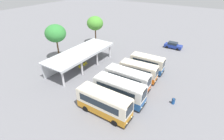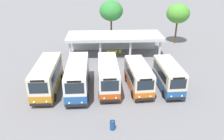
{
  "view_description": "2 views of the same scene",
  "coord_description": "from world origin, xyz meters",
  "px_view_note": "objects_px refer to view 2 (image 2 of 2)",
  "views": [
    {
      "loc": [
        -21.66,
        -8.52,
        17.08
      ],
      "look_at": [
        0.17,
        5.7,
        2.19
      ],
      "focal_mm": 27.42,
      "sensor_mm": 36.0,
      "label": 1
    },
    {
      "loc": [
        -0.96,
        -21.66,
        13.46
      ],
      "look_at": [
        0.28,
        4.46,
        1.4
      ],
      "focal_mm": 36.04,
      "sensor_mm": 36.0,
      "label": 2
    }
  ],
  "objects_px": {
    "city_bus_second_in_row": "(78,76)",
    "city_bus_fourth_amber": "(138,76)",
    "city_bus_middle_cream": "(108,74)",
    "waiting_chair_fourth_seat": "(120,52)",
    "waiting_chair_end_by_column": "(108,52)",
    "litter_bin_apron": "(112,125)",
    "waiting_chair_middle_seat": "(116,52)",
    "city_bus_nearest_orange": "(47,76)",
    "city_bus_fifth_blue": "(168,75)",
    "waiting_chair_second_from_end": "(112,52)"
  },
  "relations": [
    {
      "from": "city_bus_second_in_row",
      "to": "city_bus_fourth_amber",
      "type": "xyz_separation_m",
      "value": [
        7.11,
        0.21,
        -0.19
      ]
    },
    {
      "from": "city_bus_middle_cream",
      "to": "waiting_chair_fourth_seat",
      "type": "relative_size",
      "value": 8.93
    },
    {
      "from": "waiting_chair_end_by_column",
      "to": "litter_bin_apron",
      "type": "bearing_deg",
      "value": -90.54
    },
    {
      "from": "city_bus_fourth_amber",
      "to": "waiting_chair_middle_seat",
      "type": "height_order",
      "value": "city_bus_fourth_amber"
    },
    {
      "from": "city_bus_nearest_orange",
      "to": "waiting_chair_end_by_column",
      "type": "height_order",
      "value": "city_bus_nearest_orange"
    },
    {
      "from": "city_bus_second_in_row",
      "to": "city_bus_middle_cream",
      "type": "xyz_separation_m",
      "value": [
        3.55,
        0.54,
        -0.1
      ]
    },
    {
      "from": "city_bus_middle_cream",
      "to": "waiting_chair_fourth_seat",
      "type": "xyz_separation_m",
      "value": [
        2.33,
        11.07,
        -1.29
      ]
    },
    {
      "from": "city_bus_nearest_orange",
      "to": "city_bus_fifth_blue",
      "type": "relative_size",
      "value": 1.2
    },
    {
      "from": "city_bus_fourth_amber",
      "to": "waiting_chair_end_by_column",
      "type": "xyz_separation_m",
      "value": [
        -3.24,
        11.35,
        -1.2
      ]
    },
    {
      "from": "city_bus_second_in_row",
      "to": "waiting_chair_end_by_column",
      "type": "bearing_deg",
      "value": 71.51
    },
    {
      "from": "city_bus_second_in_row",
      "to": "litter_bin_apron",
      "type": "relative_size",
      "value": 8.94
    },
    {
      "from": "waiting_chair_second_from_end",
      "to": "litter_bin_apron",
      "type": "xyz_separation_m",
      "value": [
        -0.85,
        -18.8,
        -0.07
      ]
    },
    {
      "from": "waiting_chair_end_by_column",
      "to": "city_bus_fifth_blue",
      "type": "bearing_deg",
      "value": -59.45
    },
    {
      "from": "city_bus_nearest_orange",
      "to": "city_bus_fifth_blue",
      "type": "xyz_separation_m",
      "value": [
        14.22,
        -0.22,
        -0.13
      ]
    },
    {
      "from": "city_bus_second_in_row",
      "to": "city_bus_fifth_blue",
      "type": "xyz_separation_m",
      "value": [
        10.66,
        0.04,
        -0.14
      ]
    },
    {
      "from": "city_bus_fifth_blue",
      "to": "city_bus_middle_cream",
      "type": "bearing_deg",
      "value": 175.99
    },
    {
      "from": "waiting_chair_fourth_seat",
      "to": "waiting_chair_second_from_end",
      "type": "bearing_deg",
      "value": 179.91
    },
    {
      "from": "city_bus_middle_cream",
      "to": "litter_bin_apron",
      "type": "distance_m",
      "value": 7.85
    },
    {
      "from": "waiting_chair_middle_seat",
      "to": "waiting_chair_fourth_seat",
      "type": "height_order",
      "value": "same"
    },
    {
      "from": "city_bus_middle_cream",
      "to": "city_bus_fifth_blue",
      "type": "bearing_deg",
      "value": -4.01
    },
    {
      "from": "waiting_chair_middle_seat",
      "to": "litter_bin_apron",
      "type": "bearing_deg",
      "value": -94.66
    },
    {
      "from": "city_bus_second_in_row",
      "to": "waiting_chair_second_from_end",
      "type": "height_order",
      "value": "city_bus_second_in_row"
    },
    {
      "from": "city_bus_middle_cream",
      "to": "waiting_chair_fourth_seat",
      "type": "height_order",
      "value": "city_bus_middle_cream"
    },
    {
      "from": "waiting_chair_fourth_seat",
      "to": "waiting_chair_end_by_column",
      "type": "bearing_deg",
      "value": -178.64
    },
    {
      "from": "city_bus_middle_cream",
      "to": "waiting_chair_second_from_end",
      "type": "relative_size",
      "value": 8.93
    },
    {
      "from": "waiting_chair_second_from_end",
      "to": "waiting_chair_middle_seat",
      "type": "distance_m",
      "value": 0.68
    },
    {
      "from": "waiting_chair_end_by_column",
      "to": "waiting_chair_fourth_seat",
      "type": "relative_size",
      "value": 1.0
    },
    {
      "from": "city_bus_fifth_blue",
      "to": "waiting_chair_middle_seat",
      "type": "xyz_separation_m",
      "value": [
        -5.45,
        11.49,
        -1.25
      ]
    },
    {
      "from": "city_bus_fifth_blue",
      "to": "waiting_chair_end_by_column",
      "type": "height_order",
      "value": "city_bus_fifth_blue"
    },
    {
      "from": "city_bus_fifth_blue",
      "to": "waiting_chair_middle_seat",
      "type": "distance_m",
      "value": 12.78
    },
    {
      "from": "city_bus_fifth_blue",
      "to": "city_bus_nearest_orange",
      "type": "bearing_deg",
      "value": 179.13
    },
    {
      "from": "city_bus_nearest_orange",
      "to": "city_bus_fourth_amber",
      "type": "xyz_separation_m",
      "value": [
        10.66,
        -0.05,
        -0.18
      ]
    },
    {
      "from": "waiting_chair_second_from_end",
      "to": "waiting_chair_end_by_column",
      "type": "bearing_deg",
      "value": -175.75
    },
    {
      "from": "city_bus_middle_cream",
      "to": "city_bus_fifth_blue",
      "type": "height_order",
      "value": "city_bus_middle_cream"
    },
    {
      "from": "city_bus_fourth_amber",
      "to": "waiting_chair_middle_seat",
      "type": "xyz_separation_m",
      "value": [
        -1.9,
        11.32,
        -1.2
      ]
    },
    {
      "from": "waiting_chair_middle_seat",
      "to": "waiting_chair_end_by_column",
      "type": "bearing_deg",
      "value": 178.72
    },
    {
      "from": "litter_bin_apron",
      "to": "waiting_chair_end_by_column",
      "type": "bearing_deg",
      "value": 89.46
    },
    {
      "from": "waiting_chair_end_by_column",
      "to": "waiting_chair_middle_seat",
      "type": "relative_size",
      "value": 1.0
    },
    {
      "from": "waiting_chair_second_from_end",
      "to": "waiting_chair_fourth_seat",
      "type": "distance_m",
      "value": 1.35
    },
    {
      "from": "city_bus_nearest_orange",
      "to": "waiting_chair_second_from_end",
      "type": "relative_size",
      "value": 9.16
    },
    {
      "from": "city_bus_second_in_row",
      "to": "city_bus_fourth_amber",
      "type": "relative_size",
      "value": 1.17
    },
    {
      "from": "city_bus_nearest_orange",
      "to": "waiting_chair_end_by_column",
      "type": "bearing_deg",
      "value": 56.72
    },
    {
      "from": "city_bus_fourth_amber",
      "to": "waiting_chair_second_from_end",
      "type": "relative_size",
      "value": 8.01
    },
    {
      "from": "city_bus_nearest_orange",
      "to": "city_bus_fourth_amber",
      "type": "height_order",
      "value": "city_bus_nearest_orange"
    },
    {
      "from": "litter_bin_apron",
      "to": "city_bus_middle_cream",
      "type": "bearing_deg",
      "value": 90.98
    },
    {
      "from": "city_bus_nearest_orange",
      "to": "city_bus_second_in_row",
      "type": "height_order",
      "value": "city_bus_second_in_row"
    },
    {
      "from": "city_bus_fourth_amber",
      "to": "waiting_chair_second_from_end",
      "type": "bearing_deg",
      "value": 102.71
    },
    {
      "from": "waiting_chair_middle_seat",
      "to": "waiting_chair_fourth_seat",
      "type": "bearing_deg",
      "value": 6.61
    },
    {
      "from": "city_bus_nearest_orange",
      "to": "waiting_chair_middle_seat",
      "type": "height_order",
      "value": "city_bus_nearest_orange"
    },
    {
      "from": "city_bus_second_in_row",
      "to": "city_bus_fifth_blue",
      "type": "distance_m",
      "value": 10.66
    }
  ]
}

